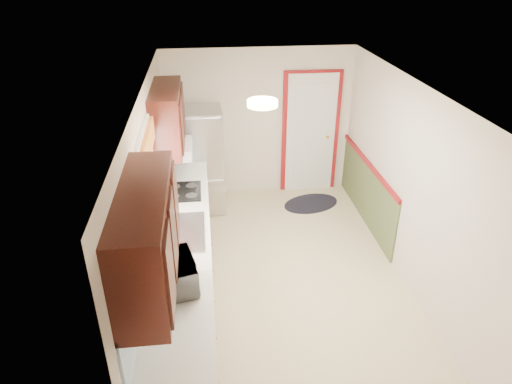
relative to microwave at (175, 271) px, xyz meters
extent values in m
cube|color=beige|center=(1.20, 1.10, -1.11)|extent=(3.20, 5.20, 0.12)
cube|color=white|center=(1.20, 1.10, 1.29)|extent=(3.20, 5.20, 0.12)
cube|color=silver|center=(1.20, 3.60, 0.09)|extent=(3.20, 0.10, 2.40)
cube|color=silver|center=(1.20, -1.40, 0.09)|extent=(3.20, 0.10, 2.40)
cube|color=silver|center=(-0.30, 1.10, 0.09)|extent=(0.10, 5.20, 2.40)
cube|color=silver|center=(2.70, 1.10, 0.09)|extent=(0.10, 5.20, 2.40)
cube|color=black|center=(0.00, 0.80, -0.66)|extent=(0.60, 4.00, 0.90)
cube|color=silver|center=(0.01, 0.80, -0.19)|extent=(0.63, 4.00, 0.04)
cube|color=#599FD9|center=(-0.29, 0.80, 0.10)|extent=(0.02, 4.00, 0.55)
cube|color=black|center=(-0.12, -0.50, 0.71)|extent=(0.35, 1.40, 0.75)
cube|color=black|center=(-0.12, 2.20, 0.71)|extent=(0.35, 1.20, 0.75)
cube|color=white|center=(-0.29, 0.90, 0.51)|extent=(0.02, 1.00, 0.90)
cube|color=#DB4329|center=(-0.24, 0.90, 0.86)|extent=(0.05, 1.12, 0.24)
cube|color=#B7B7BC|center=(0.01, 0.90, -0.17)|extent=(0.52, 0.82, 0.02)
cube|color=white|center=(-0.07, 2.25, 0.26)|extent=(0.45, 0.60, 0.15)
cube|color=maroon|center=(2.05, 3.57, -0.11)|extent=(0.94, 0.05, 2.08)
cube|color=white|center=(2.05, 3.54, -0.11)|extent=(0.80, 0.04, 2.00)
cube|color=#485630|center=(2.69, 2.45, -0.66)|extent=(0.02, 2.30, 0.90)
cube|color=maroon|center=(2.67, 2.45, -0.19)|extent=(0.04, 2.30, 0.06)
cylinder|color=#FFD88C|center=(0.90, 0.90, 1.25)|extent=(0.30, 0.30, 0.06)
imported|color=white|center=(0.00, 0.00, 0.00)|extent=(0.40, 0.56, 0.34)
cube|color=#B7B7BC|center=(0.25, 3.11, -0.30)|extent=(0.70, 0.65, 1.63)
cylinder|color=black|center=(0.02, 2.75, -0.38)|extent=(0.02, 0.02, 1.14)
ellipsoid|color=black|center=(1.99, 3.00, -1.11)|extent=(1.07, 0.86, 0.01)
cube|color=black|center=(0.01, 1.85, -0.16)|extent=(0.46, 0.55, 0.02)
camera|label=1|loc=(0.34, -3.36, 2.55)|focal=32.00mm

